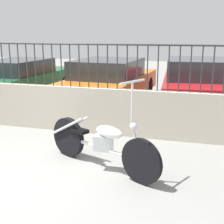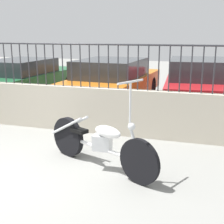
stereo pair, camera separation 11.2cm
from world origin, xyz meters
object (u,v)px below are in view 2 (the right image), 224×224
(motorcycle_white, at_px, (95,141))
(car_orange, at_px, (112,81))
(car_green, at_px, (24,79))
(car_red, at_px, (199,83))

(motorcycle_white, bearing_deg, car_orange, 129.66)
(motorcycle_white, xyz_separation_m, car_green, (-3.93, 4.19, 0.24))
(car_green, relative_size, car_red, 0.98)
(car_green, xyz_separation_m, car_orange, (2.82, 0.29, 0.01))
(car_green, bearing_deg, car_orange, -80.82)
(car_orange, distance_m, car_red, 2.51)
(car_green, distance_m, car_red, 5.35)
(car_green, bearing_deg, motorcycle_white, -133.54)
(car_green, height_order, car_orange, car_orange)
(car_orange, bearing_deg, motorcycle_white, -162.93)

